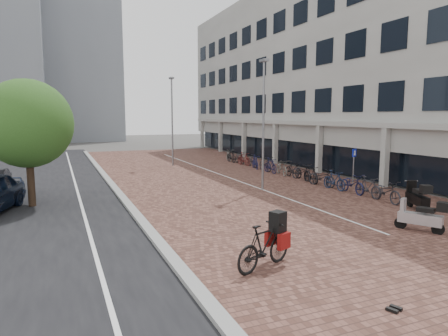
# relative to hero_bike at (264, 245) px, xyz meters

# --- Properties ---
(ground) EXTENTS (140.00, 140.00, 0.00)m
(ground) POSITION_rel_hero_bike_xyz_m (3.02, 3.91, -0.64)
(ground) COLOR #474442
(ground) RESTS_ON ground
(plaza_brick) EXTENTS (14.50, 42.00, 0.04)m
(plaza_brick) POSITION_rel_hero_bike_xyz_m (5.02, 15.91, -0.63)
(plaza_brick) COLOR brown
(plaza_brick) RESTS_ON ground
(street_asphalt) EXTENTS (8.00, 50.00, 0.03)m
(street_asphalt) POSITION_rel_hero_bike_xyz_m (-5.98, 15.91, -0.63)
(street_asphalt) COLOR black
(street_asphalt) RESTS_ON ground
(curb) EXTENTS (0.35, 42.00, 0.14)m
(curb) POSITION_rel_hero_bike_xyz_m (-2.08, 15.91, -0.57)
(curb) COLOR gray
(curb) RESTS_ON ground
(lane_line) EXTENTS (0.12, 44.00, 0.00)m
(lane_line) POSITION_rel_hero_bike_xyz_m (-3.98, 15.91, -0.62)
(lane_line) COLOR white
(lane_line) RESTS_ON street_asphalt
(parking_line) EXTENTS (0.10, 30.00, 0.00)m
(parking_line) POSITION_rel_hero_bike_xyz_m (5.22, 15.91, -0.60)
(parking_line) COLOR white
(parking_line) RESTS_ON plaza_brick
(office_building) EXTENTS (8.40, 40.00, 15.00)m
(office_building) POSITION_rel_hero_bike_xyz_m (15.99, 19.91, 7.80)
(office_building) COLOR #ACACA6
(office_building) RESTS_ON ground
(hero_bike) EXTENTS (2.11, 1.29, 1.44)m
(hero_bike) POSITION_rel_hero_bike_xyz_m (0.00, 0.00, 0.00)
(hero_bike) COLOR black
(hero_bike) RESTS_ON ground
(shoes) EXTENTS (0.40, 0.36, 0.08)m
(shoes) POSITION_rel_hero_bike_xyz_m (1.35, -3.09, -0.60)
(shoes) COLOR black
(shoes) RESTS_ON ground
(scooter_front) EXTENTS (1.25, 1.70, 1.14)m
(scooter_front) POSITION_rel_hero_bike_xyz_m (6.52, 0.86, -0.07)
(scooter_front) COLOR #BAB9BF
(scooter_front) RESTS_ON ground
(scooter_mid) EXTENTS (1.26, 1.85, 1.23)m
(scooter_mid) POSITION_rel_hero_bike_xyz_m (8.96, 3.14, -0.03)
(scooter_mid) COLOR black
(scooter_mid) RESTS_ON ground
(parking_sign) EXTENTS (0.42, 0.22, 2.12)m
(parking_sign) POSITION_rel_hero_bike_xyz_m (10.52, 8.89, 0.75)
(parking_sign) COLOR slate
(parking_sign) RESTS_ON ground
(lamp_near) EXTENTS (0.12, 0.12, 6.80)m
(lamp_near) POSITION_rel_hero_bike_xyz_m (5.23, 9.82, 2.76)
(lamp_near) COLOR gray
(lamp_near) RESTS_ON ground
(lamp_far) EXTENTS (0.12, 0.12, 6.85)m
(lamp_far) POSITION_rel_hero_bike_xyz_m (3.55, 21.68, 2.78)
(lamp_far) COLOR gray
(lamp_far) RESTS_ON ground
(street_tree) EXTENTS (3.81, 3.81, 5.54)m
(street_tree) POSITION_rel_hero_bike_xyz_m (-5.89, 10.43, 2.88)
(street_tree) COLOR #382619
(street_tree) RESTS_ON ground
(bike_row) EXTENTS (1.36, 20.45, 1.05)m
(bike_row) POSITION_rel_hero_bike_xyz_m (8.98, 14.11, -0.12)
(bike_row) COLOR black
(bike_row) RESTS_ON ground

